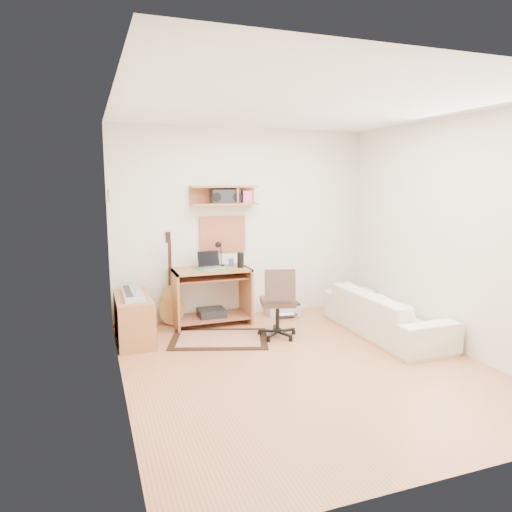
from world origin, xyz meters
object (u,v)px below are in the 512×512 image
object	(u,v)px
cabinet	(134,319)
sofa	(385,306)
desk	(211,296)
printer	(282,308)
task_chair	(278,302)

from	to	relation	value
cabinet	sofa	xyz separation A→B (m)	(2.96, -0.81, 0.09)
desk	printer	bearing A→B (deg)	5.09
desk	sofa	size ratio (longest dim) A/B	0.54
desk	sofa	world-z (taller)	desk
desk	task_chair	size ratio (longest dim) A/B	1.13
printer	task_chair	bearing A→B (deg)	-110.65
sofa	task_chair	bearing A→B (deg)	74.23
task_chair	cabinet	world-z (taller)	task_chair
desk	cabinet	bearing A→B (deg)	-161.58
task_chair	cabinet	xyz separation A→B (m)	(-1.67, 0.45, -0.17)
desk	printer	size ratio (longest dim) A/B	2.20
desk	cabinet	distance (m)	1.10
desk	cabinet	size ratio (longest dim) A/B	1.11
task_chair	sofa	bearing A→B (deg)	-1.73
cabinet	sofa	distance (m)	3.07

